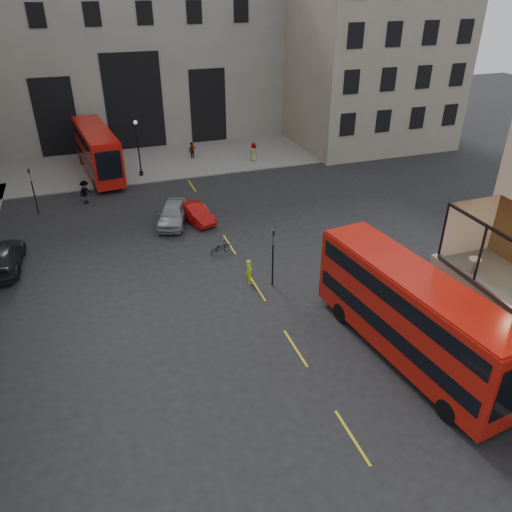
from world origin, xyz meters
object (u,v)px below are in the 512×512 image
object	(u,v)px
car_a	(173,214)
bus_far	(97,149)
pedestrian_c	(192,151)
pedestrian_d	(254,152)
pedestrian_b	(85,192)
cafe_table_far	(474,263)
traffic_light_far	(32,186)
bus_near	(411,312)
street_lamp_b	(139,152)
cyclist	(249,271)
traffic_light_near	(273,251)
car_c	(2,258)
bicycle	(221,248)
car_b	(195,213)

from	to	relation	value
car_a	bus_far	bearing A→B (deg)	128.49
pedestrian_c	pedestrian_d	world-z (taller)	pedestrian_d
pedestrian_b	cafe_table_far	distance (m)	31.00
car_a	pedestrian_d	xyz separation A→B (m)	(10.63, 11.96, 0.14)
traffic_light_far	bus_near	world-z (taller)	bus_near
street_lamp_b	cyclist	distance (m)	21.61
bus_far	pedestrian_d	world-z (taller)	bus_far
street_lamp_b	pedestrian_c	size ratio (longest dim) A/B	2.99
car_a	pedestrian_b	distance (m)	8.75
car_a	cyclist	bearing A→B (deg)	-54.70
traffic_light_near	bus_near	size ratio (longest dim) A/B	0.32
car_a	pedestrian_c	world-z (taller)	pedestrian_c
bus_near	car_c	xyz separation A→B (m)	(-19.74, 15.82, -1.84)
traffic_light_near	pedestrian_d	world-z (taller)	traffic_light_near
cyclist	cafe_table_far	xyz separation A→B (m)	(7.90, -9.45, 4.27)
car_c	cyclist	size ratio (longest dim) A/B	3.49
pedestrian_b	pedestrian_c	world-z (taller)	pedestrian_b
cyclist	pedestrian_d	size ratio (longest dim) A/B	0.83
pedestrian_c	pedestrian_d	xyz separation A→B (m)	(5.78, -2.75, 0.07)
street_lamp_b	cyclist	xyz separation A→B (m)	(3.76, -21.22, -1.60)
street_lamp_b	pedestrian_b	distance (m)	7.35
car_c	bicycle	distance (m)	14.11
bus_far	cyclist	world-z (taller)	bus_far
car_c	pedestrian_d	bearing A→B (deg)	-143.05
traffic_light_near	car_b	distance (m)	11.01
traffic_light_near	pedestrian_c	distance (m)	25.53
bus_far	street_lamp_b	bearing A→B (deg)	-26.81
cyclist	cafe_table_far	bearing A→B (deg)	-129.92
traffic_light_near	pedestrian_c	xyz separation A→B (m)	(0.76, 25.47, -1.53)
car_b	cafe_table_far	distance (m)	21.74
traffic_light_far	pedestrian_c	world-z (taller)	traffic_light_far
bus_near	bus_far	xyz separation A→B (m)	(-12.56, 32.05, -0.13)
pedestrian_b	pedestrian_d	distance (m)	17.70
cyclist	cafe_table_far	size ratio (longest dim) A/B	2.24
traffic_light_near	pedestrian_d	size ratio (longest dim) A/B	1.97
car_b	cafe_table_far	bearing A→B (deg)	-82.31
car_c	cyclist	world-z (taller)	car_c
bus_far	cyclist	bearing A→B (deg)	-72.28
bus_far	pedestrian_b	world-z (taller)	bus_far
car_b	pedestrian_c	bearing A→B (deg)	60.76
street_lamp_b	car_c	world-z (taller)	street_lamp_b
pedestrian_c	pedestrian_d	size ratio (longest dim) A/B	0.93
car_b	pedestrian_d	world-z (taller)	pedestrian_d
cafe_table_far	pedestrian_c	bearing A→B (deg)	99.80
traffic_light_far	bus_near	size ratio (longest dim) A/B	0.32
car_c	car_b	bearing A→B (deg)	-164.50
pedestrian_d	bus_far	bearing A→B (deg)	52.32
car_c	traffic_light_near	bearing A→B (deg)	157.13
bicycle	cyclist	size ratio (longest dim) A/B	1.03
street_lamp_b	pedestrian_b	bearing A→B (deg)	-136.27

